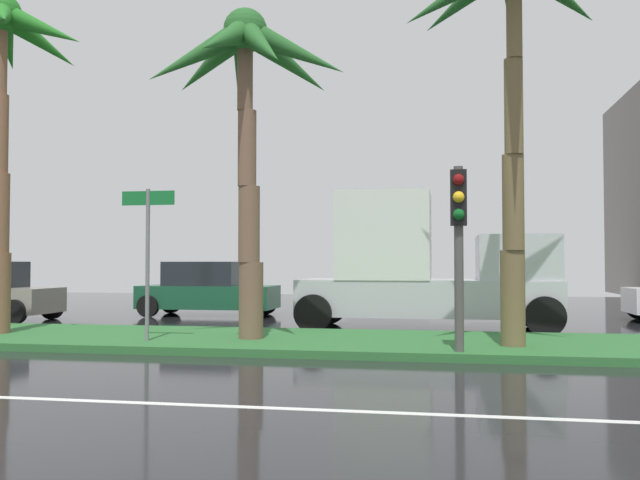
{
  "coord_description": "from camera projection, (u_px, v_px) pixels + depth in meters",
  "views": [
    {
      "loc": [
        4.02,
        -5.71,
        1.68
      ],
      "look_at": [
        1.31,
        9.08,
        2.19
      ],
      "focal_mm": 38.29,
      "sensor_mm": 36.0,
      "label": 1
    }
  ],
  "objects": [
    {
      "name": "ground_plane",
      "position": [
        262.0,
        341.0,
        15.12
      ],
      "size": [
        90.0,
        42.0,
        0.1
      ],
      "primitive_type": "cube",
      "color": "black"
    },
    {
      "name": "near_lane_divider_stripe",
      "position": [
        109.0,
        401.0,
        8.25
      ],
      "size": [
        81.0,
        0.14,
        0.01
      ],
      "primitive_type": "cube",
      "color": "white",
      "rests_on": "ground_plane"
    },
    {
      "name": "median_strip",
      "position": [
        249.0,
        340.0,
        14.15
      ],
      "size": [
        85.5,
        4.0,
        0.15
      ],
      "primitive_type": "cube",
      "color": "#2D6B33",
      "rests_on": "ground_plane"
    },
    {
      "name": "palm_tree_mid_left",
      "position": [
        2.0,
        65.0,
        15.15
      ],
      "size": [
        3.84,
        3.69,
        7.56
      ],
      "color": "brown",
      "rests_on": "median_strip"
    },
    {
      "name": "palm_tree_centre_left",
      "position": [
        246.0,
        77.0,
        13.89
      ],
      "size": [
        4.18,
        4.32,
        6.73
      ],
      "color": "brown",
      "rests_on": "median_strip"
    },
    {
      "name": "palm_tree_centre",
      "position": [
        516.0,
        9.0,
        12.56
      ],
      "size": [
        4.33,
        4.38,
        7.61
      ],
      "color": "brown",
      "rests_on": "median_strip"
    },
    {
      "name": "traffic_signal_median_right",
      "position": [
        459.0,
        224.0,
        11.81
      ],
      "size": [
        0.28,
        0.43,
        3.21
      ],
      "color": "#4C4C47",
      "rests_on": "median_strip"
    },
    {
      "name": "street_name_sign",
      "position": [
        148.0,
        243.0,
        13.51
      ],
      "size": [
        1.1,
        0.08,
        3.0
      ],
      "color": "slate",
      "rests_on": "median_strip"
    },
    {
      "name": "car_in_traffic_second",
      "position": [
        207.0,
        290.0,
        21.74
      ],
      "size": [
        4.3,
        2.02,
        1.72
      ],
      "color": "#195133",
      "rests_on": "ground_plane"
    },
    {
      "name": "box_truck_lead",
      "position": [
        424.0,
        268.0,
        17.24
      ],
      "size": [
        6.4,
        2.64,
        3.46
      ],
      "color": "silver",
      "rests_on": "ground_plane"
    }
  ]
}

